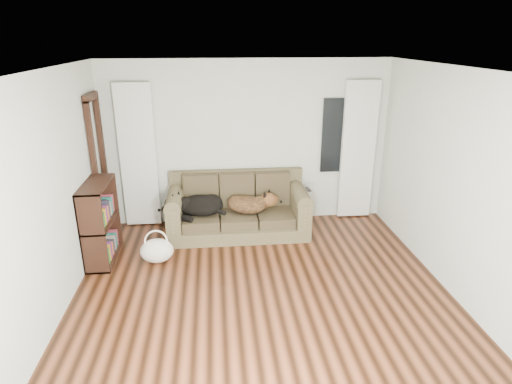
{
  "coord_description": "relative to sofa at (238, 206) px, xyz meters",
  "views": [
    {
      "loc": [
        -0.51,
        -4.13,
        2.92
      ],
      "look_at": [
        0.05,
        1.6,
        0.8
      ],
      "focal_mm": 30.0,
      "sensor_mm": 36.0,
      "label": 1
    }
  ],
  "objects": [
    {
      "name": "tv_remote",
      "position": [
        1.06,
        -0.14,
        0.28
      ],
      "size": [
        0.06,
        0.19,
        0.02
      ],
      "primitive_type": "cube",
      "rotation": [
        0.0,
        0.0,
        0.06
      ],
      "color": "black",
      "rests_on": "sofa"
    },
    {
      "name": "bookshelf",
      "position": [
        -1.9,
        -0.65,
        0.05
      ],
      "size": [
        0.39,
        0.9,
        1.1
      ],
      "primitive_type": "cube",
      "rotation": [
        0.0,
        0.0,
        -0.07
      ],
      "color": "black",
      "rests_on": "floor"
    },
    {
      "name": "wall_left",
      "position": [
        -2.06,
        -1.98,
        0.85
      ],
      "size": [
        0.04,
        5.0,
        2.6
      ],
      "primitive_type": "cube",
      "color": "silver",
      "rests_on": "ground"
    },
    {
      "name": "window_pane",
      "position": [
        1.64,
        0.5,
        0.95
      ],
      "size": [
        0.5,
        0.03,
        1.2
      ],
      "primitive_type": "cube",
      "color": "black",
      "rests_on": "wall_back"
    },
    {
      "name": "sofa",
      "position": [
        0.0,
        0.0,
        0.0
      ],
      "size": [
        2.12,
        0.92,
        0.87
      ],
      "primitive_type": "cube",
      "color": "#3F3D27",
      "rests_on": "floor"
    },
    {
      "name": "floor",
      "position": [
        0.19,
        -1.98,
        -0.45
      ],
      "size": [
        5.0,
        5.0,
        0.0
      ],
      "primitive_type": "plane",
      "color": "black",
      "rests_on": "ground"
    },
    {
      "name": "dog_black_lab",
      "position": [
        -0.62,
        -0.05,
        0.03
      ],
      "size": [
        0.78,
        0.59,
        0.3
      ],
      "primitive_type": "ellipsoid",
      "rotation": [
        0.0,
        0.0,
        -0.15
      ],
      "color": "black",
      "rests_on": "sofa"
    },
    {
      "name": "ceiling",
      "position": [
        0.19,
        -1.98,
        2.15
      ],
      "size": [
        5.0,
        5.0,
        0.0
      ],
      "primitive_type": "plane",
      "color": "white",
      "rests_on": "ground"
    },
    {
      "name": "wall_back",
      "position": [
        0.19,
        0.52,
        0.85
      ],
      "size": [
        4.5,
        0.04,
        2.6
      ],
      "primitive_type": "cube",
      "color": "silver",
      "rests_on": "ground"
    },
    {
      "name": "curtain_left",
      "position": [
        -1.51,
        0.44,
        0.7
      ],
      "size": [
        0.55,
        0.08,
        2.25
      ],
      "primitive_type": "cube",
      "color": "silver",
      "rests_on": "ground"
    },
    {
      "name": "door_casing",
      "position": [
        -2.01,
        0.07,
        0.6
      ],
      "size": [
        0.07,
        0.6,
        2.1
      ],
      "primitive_type": "cube",
      "color": "black",
      "rests_on": "ground"
    },
    {
      "name": "wall_right",
      "position": [
        2.44,
        -1.98,
        0.85
      ],
      "size": [
        0.04,
        5.0,
        2.6
      ],
      "primitive_type": "cube",
      "color": "silver",
      "rests_on": "ground"
    },
    {
      "name": "dog_shepherd",
      "position": [
        0.17,
        -0.02,
        0.04
      ],
      "size": [
        0.75,
        0.64,
        0.28
      ],
      "primitive_type": "ellipsoid",
      "rotation": [
        0.0,
        0.0,
        2.78
      ],
      "color": "black",
      "rests_on": "sofa"
    },
    {
      "name": "tote_bag",
      "position": [
        -1.16,
        -0.82,
        -0.29
      ],
      "size": [
        0.54,
        0.47,
        0.33
      ],
      "primitive_type": "ellipsoid",
      "rotation": [
        0.0,
        0.0,
        -0.3
      ],
      "color": "silver",
      "rests_on": "floor"
    },
    {
      "name": "curtain_right",
      "position": [
        1.99,
        0.44,
        0.7
      ],
      "size": [
        0.55,
        0.08,
        2.25
      ],
      "primitive_type": "cube",
      "color": "silver",
      "rests_on": "ground"
    }
  ]
}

